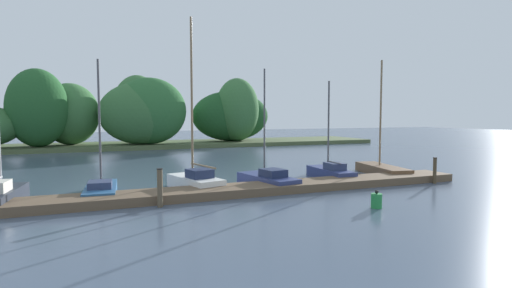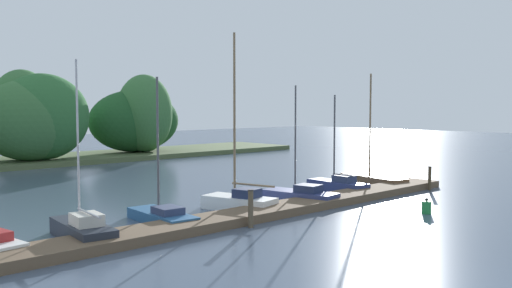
{
  "view_description": "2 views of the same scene",
  "coord_description": "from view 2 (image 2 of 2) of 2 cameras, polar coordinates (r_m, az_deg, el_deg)",
  "views": [
    {
      "loc": [
        -2.56,
        -2.7,
        3.35
      ],
      "look_at": [
        4.58,
        14.59,
        1.99
      ],
      "focal_mm": 28.86,
      "sensor_mm": 36.0,
      "label": 1
    },
    {
      "loc": [
        -13.94,
        -2.56,
        4.48
      ],
      "look_at": [
        3.66,
        15.87,
        2.72
      ],
      "focal_mm": 38.89,
      "sensor_mm": 36.0,
      "label": 2
    }
  ],
  "objects": [
    {
      "name": "dock_pier",
      "position": [
        21.55,
        -2.34,
        -7.58
      ],
      "size": [
        28.67,
        1.8,
        0.35
      ],
      "color": "brown",
      "rests_on": "ground"
    },
    {
      "name": "far_shore",
      "position": [
        45.05,
        -22.84,
        1.88
      ],
      "size": [
        56.15,
        8.19,
        7.4
      ],
      "color": "#4C5B38",
      "rests_on": "ground"
    },
    {
      "name": "sailboat_2",
      "position": [
        19.59,
        -17.51,
        -8.32
      ],
      "size": [
        1.57,
        3.84,
        6.02
      ],
      "rotation": [
        0.0,
        0.0,
        1.44
      ],
      "color": "#232833",
      "rests_on": "ground"
    },
    {
      "name": "sailboat_3",
      "position": [
        21.74,
        -9.77,
        -7.19
      ],
      "size": [
        1.49,
        3.91,
        5.58
      ],
      "rotation": [
        0.0,
        0.0,
        1.48
      ],
      "color": "#285684",
      "rests_on": "ground"
    },
    {
      "name": "sailboat_4",
      "position": [
        24.01,
        -1.9,
        -5.76
      ],
      "size": [
        2.0,
        3.58,
        7.59
      ],
      "rotation": [
        0.0,
        0.0,
        1.82
      ],
      "color": "white",
      "rests_on": "ground"
    },
    {
      "name": "sailboat_5",
      "position": [
        25.88,
        4.36,
        -5.27
      ],
      "size": [
        1.82,
        3.94,
        5.42
      ],
      "rotation": [
        0.0,
        0.0,
        1.75
      ],
      "color": "navy",
      "rests_on": "ground"
    },
    {
      "name": "sailboat_6",
      "position": [
        29.47,
        8.26,
        -4.14
      ],
      "size": [
        1.27,
        3.79,
        5.05
      ],
      "rotation": [
        0.0,
        0.0,
        1.51
      ],
      "color": "navy",
      "rests_on": "ground"
    },
    {
      "name": "sailboat_7",
      "position": [
        32.39,
        11.73,
        -3.52
      ],
      "size": [
        1.94,
        4.6,
        6.31
      ],
      "rotation": [
        0.0,
        0.0,
        1.39
      ],
      "color": "brown",
      "rests_on": "ground"
    },
    {
      "name": "mooring_piling_1",
      "position": [
        20.49,
        -0.55,
        -6.65
      ],
      "size": [
        0.23,
        0.23,
        1.41
      ],
      "color": "brown",
      "rests_on": "ground"
    },
    {
      "name": "mooring_piling_2",
      "position": [
        30.93,
        17.43,
        -3.37
      ],
      "size": [
        0.19,
        0.19,
        1.27
      ],
      "color": "#4C3D28",
      "rests_on": "ground"
    },
    {
      "name": "channel_buoy_0",
      "position": [
        24.25,
        17.12,
        -6.23
      ],
      "size": [
        0.39,
        0.39,
        0.66
      ],
      "color": "#23843D",
      "rests_on": "ground"
    }
  ]
}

